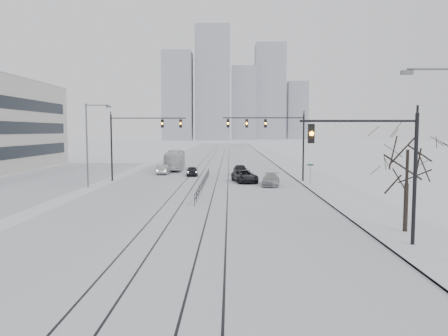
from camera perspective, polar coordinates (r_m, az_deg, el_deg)
ground at (r=17.87m, az=-8.64°, el=-15.13°), size 500.00×500.00×0.00m
road at (r=76.85m, az=-1.34°, el=0.36°), size 22.00×260.00×0.02m
sidewalk_east at (r=77.53m, az=8.68°, el=0.40°), size 5.00×260.00×0.16m
curb at (r=77.24m, az=6.88°, el=0.38°), size 0.10×260.00×0.12m
parking_strip at (r=56.71m, az=-22.98°, el=-1.65°), size 14.00×60.00×0.03m
tram_rails at (r=56.95m, az=-2.07°, el=-1.23°), size 5.30×180.00×0.01m
skyline at (r=291.23m, az=1.21°, el=9.74°), size 96.00×48.00×72.00m
traffic_mast_near at (r=23.97m, az=20.20°, el=0.92°), size 6.10×0.37×7.00m
traffic_mast_ne at (r=51.83m, az=6.70°, el=4.50°), size 9.60×0.37×8.00m
traffic_mast_nw at (r=53.76m, az=-11.44°, el=4.24°), size 9.10×0.37×8.00m
street_light_west at (r=48.93m, az=-17.14°, el=3.64°), size 2.73×0.25×9.00m
bare_tree at (r=27.64m, az=22.85°, el=1.17°), size 4.40×4.40×6.10m
median_fence at (r=46.97m, az=-2.68°, el=-1.92°), size 0.06×24.00×1.00m
street_sign at (r=49.59m, az=11.20°, el=-0.39°), size 0.70×0.06×2.40m
sedan_sb_inner at (r=59.13m, az=-4.18°, el=-0.40°), size 1.84×3.91×1.30m
sedan_sb_outer at (r=61.72m, az=-7.87°, el=-0.17°), size 1.56×4.21×1.38m
sedan_nb_front at (r=51.51m, az=2.73°, el=-1.10°), size 3.37×5.54×1.44m
sedan_nb_right at (r=48.55m, az=6.13°, el=-1.57°), size 2.46×4.69×1.30m
sedan_nb_far at (r=59.59m, az=2.17°, el=-0.26°), size 2.15×4.49×1.48m
box_truck at (r=68.18m, az=-6.42°, el=0.99°), size 3.04×10.78×2.97m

